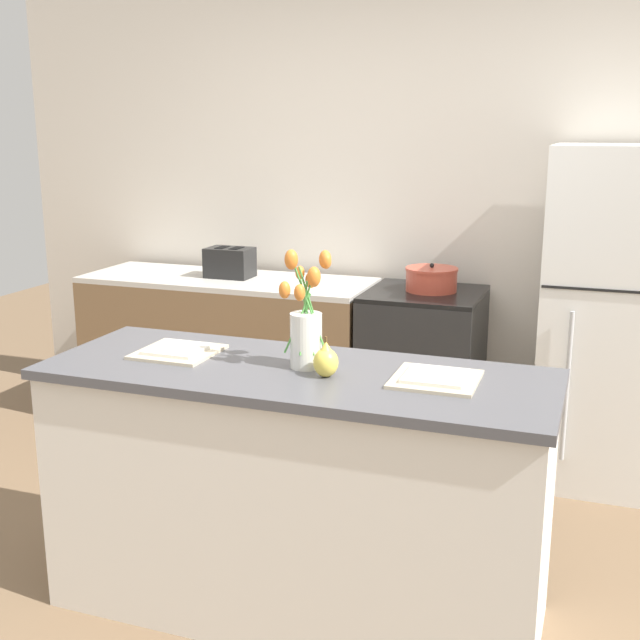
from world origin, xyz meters
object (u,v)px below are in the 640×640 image
at_px(plate_setting_right, 436,378).
at_px(cooking_pot, 431,279).
at_px(plate_setting_left, 178,351).
at_px(flower_vase, 306,324).
at_px(refrigerator, 614,319).
at_px(toaster, 230,262).
at_px(stove_range, 422,374).
at_px(pear_figurine, 326,361).

xyz_separation_m(plate_setting_right, cooking_pot, (-0.36, 1.59, 0.03)).
bearing_deg(cooking_pot, plate_setting_left, -111.12).
bearing_deg(flower_vase, refrigerator, 56.78).
distance_m(plate_setting_right, toaster, 2.21).
xyz_separation_m(flower_vase, plate_setting_right, (0.46, 0.00, -0.15)).
distance_m(flower_vase, cooking_pot, 1.60).
height_order(stove_range, plate_setting_right, plate_setting_right).
bearing_deg(cooking_pot, flower_vase, -93.69).
height_order(stove_range, toaster, toaster).
height_order(plate_setting_left, toaster, toaster).
distance_m(refrigerator, cooking_pot, 0.93).
distance_m(flower_vase, plate_setting_left, 0.53).
relative_size(flower_vase, cooking_pot, 1.50).
bearing_deg(plate_setting_right, pear_figurine, -167.98).
bearing_deg(refrigerator, flower_vase, -123.22).
bearing_deg(toaster, cooking_pot, 0.22).
distance_m(plate_setting_right, cooking_pot, 1.63).
bearing_deg(stove_range, cooking_pot, 44.59).
distance_m(stove_range, cooking_pot, 0.52).
bearing_deg(cooking_pot, stove_range, -135.41).
bearing_deg(pear_figurine, plate_setting_right, 12.02).
height_order(toaster, cooking_pot, toaster).
distance_m(stove_range, flower_vase, 1.69).
relative_size(stove_range, flower_vase, 2.18).
xyz_separation_m(refrigerator, flower_vase, (-1.02, -1.56, 0.26)).
bearing_deg(refrigerator, toaster, 179.39).
bearing_deg(stove_range, pear_figurine, -89.10).
height_order(plate_setting_left, cooking_pot, cooking_pot).
height_order(flower_vase, plate_setting_left, flower_vase).
height_order(pear_figurine, plate_setting_left, pear_figurine).
height_order(refrigerator, plate_setting_left, refrigerator).
bearing_deg(plate_setting_left, refrigerator, 45.50).
relative_size(refrigerator, cooking_pot, 6.04).
bearing_deg(stove_range, plate_setting_left, -110.56).
bearing_deg(pear_figurine, toaster, 125.24).
bearing_deg(plate_setting_left, stove_range, 69.44).
xyz_separation_m(plate_setting_left, cooking_pot, (0.61, 1.59, 0.03)).
distance_m(refrigerator, plate_setting_left, 2.19).
bearing_deg(stove_range, flower_vase, -92.72).
bearing_deg(pear_figurine, flower_vase, 142.71).
xyz_separation_m(refrigerator, plate_setting_right, (-0.56, -1.56, 0.11)).
xyz_separation_m(stove_range, cooking_pot, (0.03, 0.03, 0.52)).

